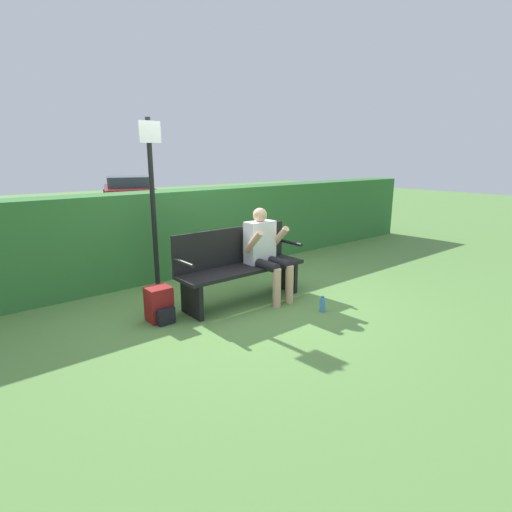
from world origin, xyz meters
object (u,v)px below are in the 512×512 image
(person_seated, at_px, (265,249))
(parked_car, at_px, (128,191))
(park_bench, at_px, (239,265))
(backpack, at_px, (160,305))
(water_bottle, at_px, (322,304))
(signpost, at_px, (153,196))

(person_seated, xyz_separation_m, parked_car, (2.92, 11.90, -0.14))
(park_bench, relative_size, backpack, 4.39)
(backpack, bearing_deg, water_bottle, -31.22)
(person_seated, distance_m, water_bottle, 1.08)
(water_bottle, distance_m, parked_car, 13.05)
(backpack, distance_m, parked_car, 12.53)
(backpack, bearing_deg, person_seated, -7.06)
(person_seated, bearing_deg, signpost, 127.76)
(park_bench, relative_size, parked_car, 0.42)
(park_bench, height_order, signpost, signpost)
(park_bench, relative_size, signpost, 0.75)
(person_seated, bearing_deg, backpack, 172.94)
(park_bench, bearing_deg, person_seated, -22.08)
(park_bench, xyz_separation_m, water_bottle, (0.57, -1.01, -0.41))
(person_seated, distance_m, backpack, 1.61)
(backpack, xyz_separation_m, parked_car, (4.44, 11.71, 0.37))
(park_bench, distance_m, person_seated, 0.42)
(parked_car, bearing_deg, backpack, 177.78)
(signpost, distance_m, parked_car, 11.33)
(person_seated, xyz_separation_m, backpack, (-1.52, 0.19, -0.50))
(signpost, height_order, parked_car, signpost)
(park_bench, relative_size, water_bottle, 9.04)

